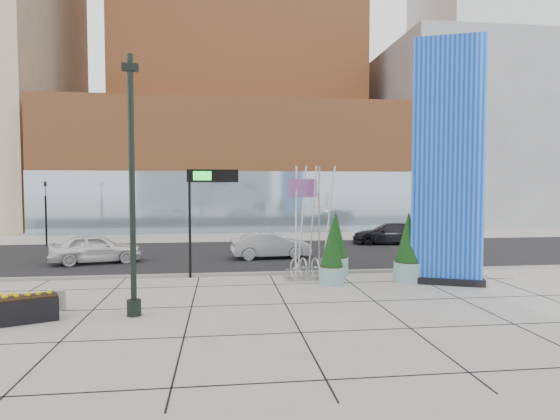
{
  "coord_description": "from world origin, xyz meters",
  "views": [
    {
      "loc": [
        -1.02,
        -15.86,
        3.84
      ],
      "look_at": [
        1.2,
        2.0,
        2.9
      ],
      "focal_mm": 30.0,
      "sensor_mm": 36.0,
      "label": 1
    }
  ],
  "objects": [
    {
      "name": "round_planter_mid",
      "position": [
        3.2,
        1.8,
        1.16
      ],
      "size": [
        0.98,
        0.98,
        2.45
      ],
      "color": "#82AEAC",
      "rests_on": "ground"
    },
    {
      "name": "concrete_bollard",
      "position": [
        -6.0,
        -0.87,
        0.31
      ],
      "size": [
        0.32,
        0.32,
        0.61
      ],
      "primitive_type": "cylinder",
      "color": "gray",
      "rests_on": "ground"
    },
    {
      "name": "car_silver_mid",
      "position": [
        1.51,
        8.49,
        0.68
      ],
      "size": [
        4.26,
        1.8,
        1.37
      ],
      "primitive_type": "imported",
      "rotation": [
        0.0,
        0.0,
        1.66
      ],
      "color": "#B6B9BF",
      "rests_on": "ground"
    },
    {
      "name": "public_art_sculpture",
      "position": [
        2.56,
        3.0,
        1.23
      ],
      "size": [
        2.21,
        1.4,
        4.67
      ],
      "rotation": [
        0.0,
        0.0,
        0.19
      ],
      "color": "silver",
      "rests_on": "ground"
    },
    {
      "name": "curb_edge",
      "position": [
        0.0,
        4.0,
        0.06
      ],
      "size": [
        80.0,
        0.3,
        0.12
      ],
      "primitive_type": "cube",
      "color": "gray",
      "rests_on": "ground"
    },
    {
      "name": "car_dark_east",
      "position": [
        9.83,
        13.49,
        0.69
      ],
      "size": [
        4.99,
        2.67,
        1.38
      ],
      "primitive_type": "imported",
      "rotation": [
        0.0,
        0.0,
        -1.73
      ],
      "color": "black",
      "rests_on": "ground"
    },
    {
      "name": "tower_glass_front",
      "position": [
        1.0,
        22.2,
        2.5
      ],
      "size": [
        34.0,
        0.6,
        5.0
      ],
      "primitive_type": "cube",
      "color": "#8CA5B2",
      "rests_on": "ground"
    },
    {
      "name": "overhead_street_sign",
      "position": [
        -1.58,
        3.8,
        3.87
      ],
      "size": [
        2.13,
        0.27,
        4.51
      ],
      "rotation": [
        0.0,
        0.0,
        0.03
      ],
      "color": "black",
      "rests_on": "ground"
    },
    {
      "name": "street_asphalt",
      "position": [
        0.0,
        10.0,
        0.01
      ],
      "size": [
        80.0,
        12.0,
        0.02
      ],
      "primitive_type": "cube",
      "color": "black",
      "rests_on": "ground"
    },
    {
      "name": "tower_podium",
      "position": [
        1.0,
        27.0,
        5.5
      ],
      "size": [
        34.0,
        10.0,
        11.0
      ],
      "primitive_type": "cube",
      "color": "#9E582E",
      "rests_on": "ground"
    },
    {
      "name": "lamp_post",
      "position": [
        -3.62,
        -1.81,
        3.12
      ],
      "size": [
        0.51,
        0.42,
        7.62
      ],
      "rotation": [
        0.0,
        0.0,
        0.18
      ],
      "color": "black",
      "rests_on": "ground"
    },
    {
      "name": "blue_pylon",
      "position": [
        7.72,
        1.53,
        4.6
      ],
      "size": [
        3.12,
        2.27,
        9.51
      ],
      "rotation": [
        0.0,
        0.0,
        -0.4
      ],
      "color": "#0C3CB9",
      "rests_on": "ground"
    },
    {
      "name": "traffic_signal",
      "position": [
        -12.0,
        15.0,
        2.3
      ],
      "size": [
        0.15,
        0.18,
        4.1
      ],
      "color": "black",
      "rests_on": "ground"
    },
    {
      "name": "ground",
      "position": [
        0.0,
        0.0,
        0.0
      ],
      "size": [
        160.0,
        160.0,
        0.0
      ],
      "primitive_type": "plane",
      "color": "#9E9991",
      "rests_on": "ground"
    },
    {
      "name": "box_planter_south",
      "position": [
        -6.5,
        -2.02,
        0.39
      ],
      "size": [
        1.73,
        1.32,
        0.85
      ],
      "rotation": [
        0.0,
        0.0,
        0.4
      ],
      "color": "black",
      "rests_on": "ground"
    },
    {
      "name": "round_planter_east",
      "position": [
        6.34,
        1.88,
        1.33
      ],
      "size": [
        1.13,
        1.13,
        2.82
      ],
      "color": "#82AEAC",
      "rests_on": "ground"
    },
    {
      "name": "car_white_west",
      "position": [
        -7.21,
        8.01,
        0.73
      ],
      "size": [
        4.59,
        2.71,
        1.46
      ],
      "primitive_type": "imported",
      "rotation": [
        0.0,
        0.0,
        1.81
      ],
      "color": "white",
      "rests_on": "ground"
    },
    {
      "name": "building_pale_office",
      "position": [
        36.0,
        48.0,
        27.5
      ],
      "size": [
        16.0,
        16.0,
        55.0
      ],
      "primitive_type": "cube",
      "color": "#B2B7BC",
      "rests_on": "ground"
    },
    {
      "name": "round_planter_west",
      "position": [
        3.8,
        3.6,
        1.3
      ],
      "size": [
        1.1,
        1.1,
        2.75
      ],
      "color": "#82AEAC",
      "rests_on": "ground"
    },
    {
      "name": "building_grey_parking",
      "position": [
        26.0,
        32.0,
        9.0
      ],
      "size": [
        20.0,
        18.0,
        18.0
      ],
      "primitive_type": "cube",
      "color": "slate",
      "rests_on": "ground"
    }
  ]
}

